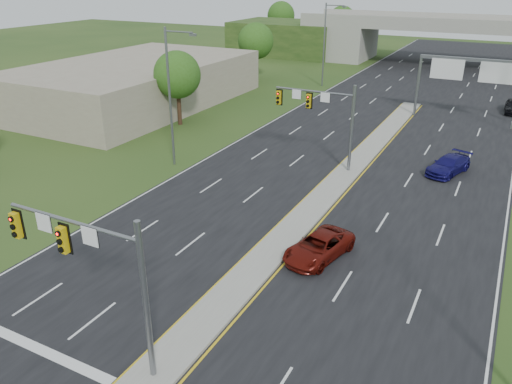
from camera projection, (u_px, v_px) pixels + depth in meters
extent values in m
plane|color=#244017|center=(154.00, 377.00, 19.91)|extent=(240.00, 240.00, 0.00)
cube|color=black|center=(380.00, 138.00, 48.29)|extent=(24.00, 160.00, 0.02)
cube|color=gray|center=(340.00, 179.00, 38.52)|extent=(2.00, 54.00, 0.16)
cube|color=gold|center=(326.00, 178.00, 39.03)|extent=(0.12, 54.00, 0.01)
cube|color=gold|center=(355.00, 183.00, 38.06)|extent=(0.12, 54.00, 0.01)
cube|color=silver|center=(271.00, 122.00, 53.25)|extent=(0.12, 160.00, 0.01)
cube|color=silver|center=(21.00, 341.00, 21.82)|extent=(10.50, 0.50, 0.01)
cylinder|color=slate|center=(146.00, 305.00, 18.48)|extent=(0.24, 0.24, 7.00)
cylinder|color=slate|center=(71.00, 222.00, 18.76)|extent=(6.50, 0.16, 0.16)
cube|color=gold|center=(63.00, 240.00, 19.00)|extent=(0.35, 0.25, 1.10)
cube|color=gold|center=(16.00, 225.00, 20.09)|extent=(0.35, 0.25, 1.10)
cube|color=black|center=(66.00, 238.00, 19.11)|extent=(0.55, 0.04, 1.30)
cube|color=black|center=(19.00, 224.00, 20.20)|extent=(0.55, 0.04, 1.30)
sphere|color=#FF0C05|center=(59.00, 233.00, 18.75)|extent=(0.20, 0.20, 0.20)
sphere|color=#FF0C05|center=(12.00, 219.00, 19.84)|extent=(0.20, 0.20, 0.20)
cube|color=white|center=(44.00, 223.00, 19.42)|extent=(0.75, 0.04, 0.75)
cube|color=white|center=(90.00, 237.00, 18.41)|extent=(0.75, 0.04, 0.75)
cylinder|color=slate|center=(352.00, 130.00, 38.76)|extent=(0.24, 0.24, 7.00)
cylinder|color=slate|center=(314.00, 91.00, 39.03)|extent=(6.50, 0.16, 0.16)
cube|color=gold|center=(309.00, 101.00, 39.27)|extent=(0.35, 0.25, 1.10)
cube|color=gold|center=(279.00, 98.00, 40.37)|extent=(0.35, 0.25, 1.10)
cube|color=black|center=(309.00, 101.00, 39.39)|extent=(0.55, 0.04, 1.30)
cube|color=black|center=(279.00, 97.00, 40.48)|extent=(0.55, 0.04, 1.30)
sphere|color=#FF0C05|center=(308.00, 97.00, 39.02)|extent=(0.20, 0.20, 0.20)
sphere|color=#FF0C05|center=(278.00, 94.00, 40.12)|extent=(0.20, 0.20, 0.20)
cube|color=white|center=(297.00, 94.00, 39.70)|extent=(0.75, 0.04, 0.75)
cube|color=white|center=(325.00, 97.00, 38.68)|extent=(0.75, 0.04, 0.75)
cylinder|color=slate|center=(418.00, 86.00, 54.56)|extent=(0.28, 0.28, 6.60)
cube|color=slate|center=(478.00, 60.00, 50.88)|extent=(11.50, 0.35, 0.35)
cube|color=#0C5924|center=(447.00, 69.00, 52.36)|extent=(3.20, 0.08, 2.00)
cube|color=#0C5924|center=(497.00, 73.00, 50.34)|extent=(3.20, 0.08, 2.00)
cube|color=silver|center=(447.00, 69.00, 52.32)|extent=(3.30, 0.03, 2.10)
cube|color=silver|center=(497.00, 73.00, 50.30)|extent=(3.30, 0.03, 2.10)
cube|color=gray|center=(353.00, 42.00, 90.73)|extent=(6.00, 12.00, 6.00)
cube|color=#244017|center=(288.00, 38.00, 96.21)|extent=(20.00, 14.00, 6.00)
cube|color=gray|center=(455.00, 26.00, 82.11)|extent=(50.00, 12.00, 1.20)
cube|color=gray|center=(451.00, 22.00, 76.98)|extent=(50.00, 0.40, 0.90)
cube|color=gray|center=(460.00, 16.00, 86.39)|extent=(50.00, 0.40, 0.90)
cylinder|color=slate|center=(170.00, 99.00, 39.58)|extent=(0.20, 0.20, 11.00)
cylinder|color=slate|center=(179.00, 32.00, 36.94)|extent=(2.50, 0.12, 0.12)
cube|color=slate|center=(193.00, 35.00, 36.48)|extent=(0.50, 0.25, 0.18)
cylinder|color=slate|center=(324.00, 46.00, 67.97)|extent=(0.20, 0.20, 11.00)
cylinder|color=slate|center=(335.00, 5.00, 65.33)|extent=(2.50, 0.12, 0.12)
cube|color=slate|center=(344.00, 7.00, 64.86)|extent=(0.50, 0.25, 0.18)
cylinder|color=#382316|center=(179.00, 106.00, 51.85)|extent=(0.44, 0.44, 4.00)
sphere|color=#2C5316|center=(177.00, 75.00, 50.55)|extent=(4.80, 4.80, 4.80)
cylinder|color=#382316|center=(256.00, 65.00, 73.76)|extent=(0.44, 0.44, 4.25)
sphere|color=#2C5316|center=(256.00, 41.00, 72.38)|extent=(5.20, 5.20, 5.20)
cylinder|color=#382316|center=(281.00, 33.00, 111.24)|extent=(0.44, 0.44, 4.50)
sphere|color=#2C5316|center=(281.00, 15.00, 109.78)|extent=(6.00, 6.00, 6.00)
cylinder|color=#382316|center=(341.00, 37.00, 105.39)|extent=(0.44, 0.44, 4.25)
sphere|color=#2C5316|center=(342.00, 20.00, 104.01)|extent=(5.60, 5.60, 5.60)
cube|color=gray|center=(135.00, 83.00, 59.91)|extent=(18.00, 30.00, 5.00)
imported|color=#5A0F09|center=(319.00, 247.00, 27.92)|extent=(3.25, 5.22, 1.35)
imported|color=#110D53|center=(449.00, 165.00, 39.62)|extent=(3.36, 5.16, 1.39)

